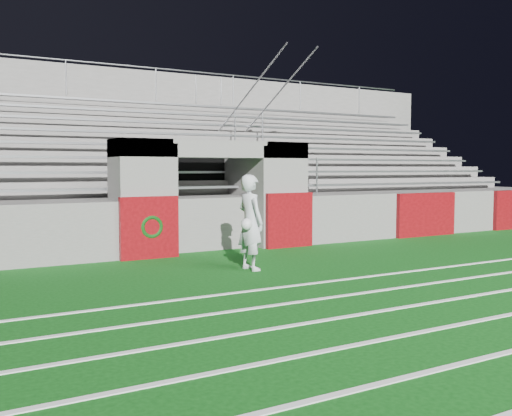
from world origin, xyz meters
TOP-DOWN VIEW (x-y plane):
  - ground at (0.00, 0.00)m, footprint 90.00×90.00m
  - stadium_structure at (0.00, 7.97)m, footprint 26.00×8.48m
  - goalkeeper_with_ball at (-0.56, 0.69)m, footprint 0.57×0.71m
  - hose_coil at (-1.76, 2.93)m, footprint 0.59×0.15m

SIDE VIEW (x-z plane):
  - ground at x=0.00m, z-range 0.00..0.00m
  - hose_coil at x=-1.76m, z-range 0.41..1.00m
  - goalkeeper_with_ball at x=-0.56m, z-range 0.00..1.84m
  - stadium_structure at x=0.00m, z-range -1.22..4.20m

